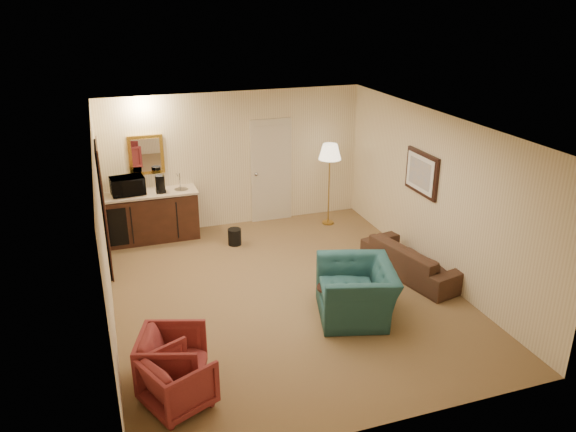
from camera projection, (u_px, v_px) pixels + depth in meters
name	position (u px, v px, depth m)	size (l,w,h in m)	color
ground	(285.00, 293.00, 8.55)	(6.00, 6.00, 0.00)	olive
room_walls	(263.00, 172.00, 8.57)	(5.02, 6.01, 2.61)	beige
wetbar_cabinet	(153.00, 216.00, 10.28)	(1.64, 0.58, 0.92)	#3B1D12
sofa	(413.00, 255.00, 8.99)	(1.83, 0.53, 0.71)	black
teal_armchair	(357.00, 283.00, 7.79)	(1.17, 0.76, 1.02)	#1F464D
rose_chair_near	(177.00, 380.00, 6.10)	(0.66, 0.62, 0.68)	maroon
rose_chair_far	(172.00, 357.00, 6.44)	(0.72, 0.67, 0.74)	maroon
coffee_table	(340.00, 297.00, 8.04)	(0.70, 0.47, 0.40)	black
floor_lamp	(329.00, 184.00, 10.87)	(0.43, 0.43, 1.62)	#B18B3B
waste_bin	(235.00, 237.00, 10.17)	(0.24, 0.24, 0.30)	black
microwave	(127.00, 184.00, 9.94)	(0.58, 0.32, 0.39)	black
coffee_maker	(160.00, 184.00, 10.04)	(0.17, 0.17, 0.32)	black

